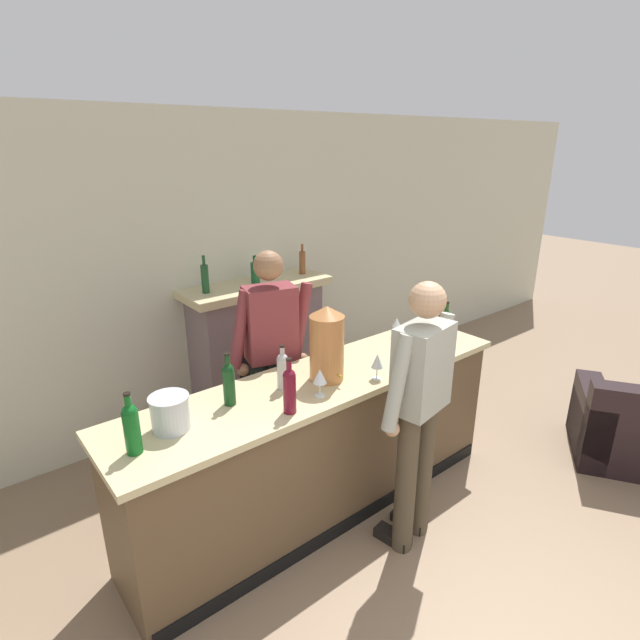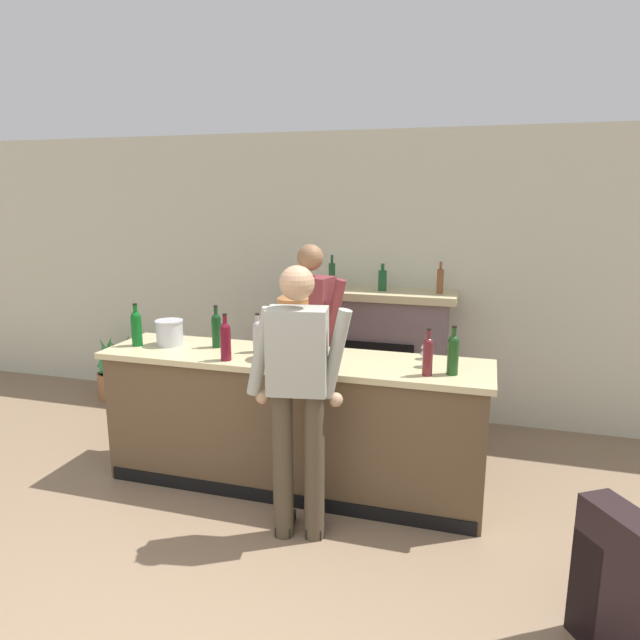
{
  "view_description": "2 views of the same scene",
  "coord_description": "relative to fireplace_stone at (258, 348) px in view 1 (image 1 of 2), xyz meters",
  "views": [
    {
      "loc": [
        -1.77,
        -0.3,
        2.48
      ],
      "look_at": [
        0.31,
        2.26,
        1.3
      ],
      "focal_mm": 28.0,
      "sensor_mm": 36.0,
      "label": 1
    },
    {
      "loc": [
        1.42,
        -1.77,
        2.17
      ],
      "look_at": [
        0.23,
        2.24,
        1.24
      ],
      "focal_mm": 32.0,
      "sensor_mm": 36.0,
      "label": 2
    }
  ],
  "objects": [
    {
      "name": "person_customer",
      "position": [
        -0.15,
        -2.05,
        0.32
      ],
      "size": [
        0.65,
        0.35,
        1.76
      ],
      "color": "#4A3F2D",
      "rests_on": "ground_plane"
    },
    {
      "name": "wine_bottle_port_short",
      "position": [
        -1.65,
        -1.49,
        0.51
      ],
      "size": [
        0.08,
        0.08,
        0.33
      ],
      "color": "#0D581A",
      "rests_on": "bar_counter"
    },
    {
      "name": "ice_bucket_steel",
      "position": [
        -1.42,
        -1.4,
        0.46
      ],
      "size": [
        0.22,
        0.22,
        0.2
      ],
      "color": "silver",
      "rests_on": "bar_counter"
    },
    {
      "name": "wine_bottle_riesling_slim",
      "position": [
        -1.04,
        -1.36,
        0.51
      ],
      "size": [
        0.07,
        0.07,
        0.33
      ],
      "color": "#103916",
      "rests_on": "bar_counter"
    },
    {
      "name": "wine_glass_near_bucket",
      "position": [
        -0.56,
        -1.62,
        0.49
      ],
      "size": [
        0.09,
        0.09,
        0.18
      ],
      "color": "silver",
      "rests_on": "bar_counter"
    },
    {
      "name": "wine_glass_back_row",
      "position": [
        0.53,
        -1.23,
        0.47
      ],
      "size": [
        0.07,
        0.07,
        0.15
      ],
      "color": "silver",
      "rests_on": "bar_counter"
    },
    {
      "name": "copper_dispenser",
      "position": [
        -0.38,
        -1.46,
        0.61
      ],
      "size": [
        0.23,
        0.26,
        0.5
      ],
      "color": "#B8723D",
      "rests_on": "bar_counter"
    },
    {
      "name": "wine_glass_front_left",
      "position": [
        0.56,
        -1.42,
        0.48
      ],
      "size": [
        0.08,
        0.08,
        0.18
      ],
      "color": "silver",
      "rests_on": "bar_counter"
    },
    {
      "name": "bar_counter",
      "position": [
        -0.41,
        -1.44,
        -0.14
      ],
      "size": [
        2.85,
        0.67,
        1.02
      ],
      "color": "brown",
      "rests_on": "ground_plane"
    },
    {
      "name": "wine_bottle_merlot_tall",
      "position": [
        -0.82,
        -1.66,
        0.51
      ],
      "size": [
        0.08,
        0.08,
        0.34
      ],
      "color": "maroon",
      "rests_on": "bar_counter"
    },
    {
      "name": "wine_bottle_cabernet_heavy",
      "position": [
        0.58,
        -1.61,
        0.5
      ],
      "size": [
        0.07,
        0.07,
        0.31
      ],
      "color": "maroon",
      "rests_on": "bar_counter"
    },
    {
      "name": "wine_bottle_chardonnay_pale",
      "position": [
        -0.68,
        -1.4,
        0.49
      ],
      "size": [
        0.07,
        0.07,
        0.3
      ],
      "color": "#B4B0AF",
      "rests_on": "bar_counter"
    },
    {
      "name": "wine_glass_front_right",
      "position": [
        -0.13,
        -1.67,
        0.49
      ],
      "size": [
        0.08,
        0.08,
        0.18
      ],
      "color": "silver",
      "rests_on": "bar_counter"
    },
    {
      "name": "wall_back_panel",
      "position": [
        -0.5,
        0.26,
        0.72
      ],
      "size": [
        12.0,
        0.07,
        2.75
      ],
      "color": "beige",
      "rests_on": "ground_plane"
    },
    {
      "name": "fireplace_stone",
      "position": [
        0.0,
        0.0,
        0.0
      ],
      "size": [
        1.36,
        0.52,
        1.61
      ],
      "color": "slate",
      "rests_on": "ground_plane"
    },
    {
      "name": "person_bartender",
      "position": [
        -0.43,
        -0.89,
        0.33
      ],
      "size": [
        0.64,
        0.37,
        1.78
      ],
      "color": "#1B2628",
      "rests_on": "ground_plane"
    },
    {
      "name": "armchair_black",
      "position": [
        1.88,
        -2.58,
        -0.38
      ],
      "size": [
        1.05,
        1.05,
        0.76
      ],
      "color": "black",
      "rests_on": "ground_plane"
    },
    {
      "name": "wine_bottle_burgundy_dark",
      "position": [
        0.74,
        -1.54,
        0.51
      ],
      "size": [
        0.07,
        0.07,
        0.33
      ],
      "color": "#1C4319",
      "rests_on": "bar_counter"
    }
  ]
}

